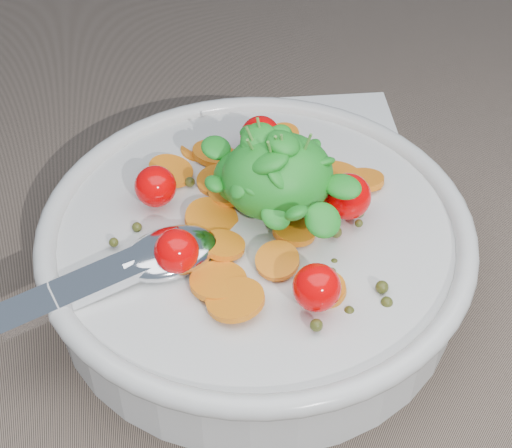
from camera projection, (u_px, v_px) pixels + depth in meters
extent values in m
plane|color=#7A6757|center=(267.00, 308.00, 0.58)|extent=(6.00, 6.00, 0.00)
cylinder|color=silver|center=(256.00, 256.00, 0.58)|extent=(0.30, 0.30, 0.06)
torus|color=silver|center=(256.00, 228.00, 0.56)|extent=(0.31, 0.31, 0.02)
cylinder|color=silver|center=(256.00, 279.00, 0.59)|extent=(0.15, 0.15, 0.01)
cylinder|color=brown|center=(256.00, 256.00, 0.58)|extent=(0.27, 0.27, 0.04)
cylinder|color=orange|center=(282.00, 136.00, 0.64)|extent=(0.04, 0.04, 0.01)
cylinder|color=orange|center=(304.00, 177.00, 0.59)|extent=(0.04, 0.04, 0.01)
cylinder|color=orange|center=(218.00, 281.00, 0.51)|extent=(0.05, 0.05, 0.01)
cylinder|color=orange|center=(294.00, 231.00, 0.55)|extent=(0.04, 0.04, 0.01)
cylinder|color=orange|center=(337.00, 175.00, 0.59)|extent=(0.04, 0.04, 0.02)
cylinder|color=orange|center=(231.00, 191.00, 0.58)|extent=(0.04, 0.04, 0.01)
cylinder|color=orange|center=(216.00, 180.00, 0.59)|extent=(0.04, 0.04, 0.01)
cylinder|color=orange|center=(223.00, 245.00, 0.53)|extent=(0.04, 0.04, 0.01)
cylinder|color=orange|center=(202.00, 153.00, 0.62)|extent=(0.05, 0.05, 0.01)
cylinder|color=orange|center=(215.00, 153.00, 0.62)|extent=(0.04, 0.04, 0.01)
cylinder|color=orange|center=(171.00, 171.00, 0.59)|extent=(0.04, 0.04, 0.01)
cylinder|color=orange|center=(235.00, 300.00, 0.50)|extent=(0.05, 0.05, 0.01)
cylinder|color=orange|center=(309.00, 287.00, 0.52)|extent=(0.05, 0.05, 0.01)
cylinder|color=orange|center=(323.00, 290.00, 0.51)|extent=(0.03, 0.03, 0.01)
cylinder|color=orange|center=(266.00, 202.00, 0.58)|extent=(0.05, 0.05, 0.02)
cylinder|color=orange|center=(366.00, 180.00, 0.60)|extent=(0.04, 0.04, 0.01)
cylinder|color=orange|center=(212.00, 220.00, 0.56)|extent=(0.04, 0.04, 0.02)
cylinder|color=orange|center=(362.00, 180.00, 0.59)|extent=(0.05, 0.05, 0.02)
cylinder|color=orange|center=(277.00, 261.00, 0.52)|extent=(0.03, 0.03, 0.01)
cylinder|color=orange|center=(317.00, 189.00, 0.58)|extent=(0.04, 0.04, 0.01)
cylinder|color=orange|center=(287.00, 195.00, 0.57)|extent=(0.05, 0.05, 0.02)
sphere|color=#3F4316|center=(137.00, 227.00, 0.55)|extent=(0.01, 0.01, 0.01)
sphere|color=#3F4316|center=(358.00, 212.00, 0.56)|extent=(0.01, 0.01, 0.01)
sphere|color=#3F4316|center=(190.00, 182.00, 0.58)|extent=(0.01, 0.01, 0.01)
sphere|color=#3F4316|center=(359.00, 223.00, 0.55)|extent=(0.01, 0.01, 0.01)
sphere|color=#3F4316|center=(382.00, 287.00, 0.51)|extent=(0.01, 0.01, 0.01)
sphere|color=#3F4316|center=(211.00, 193.00, 0.58)|extent=(0.01, 0.01, 0.01)
sphere|color=#3F4316|center=(349.00, 312.00, 0.50)|extent=(0.01, 0.01, 0.01)
sphere|color=#3F4316|center=(200.00, 159.00, 0.61)|extent=(0.01, 0.01, 0.01)
sphere|color=#3F4316|center=(354.00, 196.00, 0.58)|extent=(0.01, 0.01, 0.01)
sphere|color=#3F4316|center=(174.00, 239.00, 0.54)|extent=(0.01, 0.01, 0.01)
sphere|color=#3F4316|center=(331.00, 272.00, 0.52)|extent=(0.01, 0.01, 0.01)
sphere|color=#3F4316|center=(114.00, 242.00, 0.54)|extent=(0.01, 0.01, 0.01)
sphere|color=#3F4316|center=(334.00, 263.00, 0.53)|extent=(0.01, 0.01, 0.01)
sphere|color=#3F4316|center=(316.00, 325.00, 0.48)|extent=(0.01, 0.01, 0.01)
sphere|color=#3F4316|center=(336.00, 232.00, 0.54)|extent=(0.01, 0.01, 0.01)
sphere|color=#3F4316|center=(387.00, 303.00, 0.51)|extent=(0.01, 0.01, 0.01)
sphere|color=#3F4316|center=(271.00, 169.00, 0.60)|extent=(0.01, 0.01, 0.01)
sphere|color=#E90002|center=(348.00, 196.00, 0.55)|extent=(0.03, 0.03, 0.03)
sphere|color=#E90002|center=(261.00, 136.00, 0.60)|extent=(0.03, 0.03, 0.03)
sphere|color=#E90002|center=(155.00, 186.00, 0.56)|extent=(0.03, 0.03, 0.03)
sphere|color=#E90002|center=(177.00, 251.00, 0.51)|extent=(0.03, 0.03, 0.03)
sphere|color=#E90002|center=(317.00, 288.00, 0.49)|extent=(0.03, 0.03, 0.03)
ellipsoid|color=green|center=(277.00, 176.00, 0.54)|extent=(0.08, 0.07, 0.06)
ellipsoid|color=green|center=(245.00, 177.00, 0.55)|extent=(0.05, 0.05, 0.04)
ellipsoid|color=green|center=(296.00, 213.00, 0.50)|extent=(0.02, 0.02, 0.02)
ellipsoid|color=green|center=(323.00, 220.00, 0.52)|extent=(0.03, 0.03, 0.02)
ellipsoid|color=green|center=(216.00, 148.00, 0.56)|extent=(0.03, 0.03, 0.02)
ellipsoid|color=green|center=(259.00, 141.00, 0.53)|extent=(0.03, 0.04, 0.03)
ellipsoid|color=green|center=(254.00, 149.00, 0.55)|extent=(0.03, 0.02, 0.01)
ellipsoid|color=green|center=(286.00, 165.00, 0.54)|extent=(0.04, 0.03, 0.02)
ellipsoid|color=green|center=(214.00, 184.00, 0.54)|extent=(0.02, 0.02, 0.01)
ellipsoid|color=green|center=(288.00, 162.00, 0.54)|extent=(0.03, 0.03, 0.01)
ellipsoid|color=green|center=(257.00, 189.00, 0.52)|extent=(0.02, 0.02, 0.01)
ellipsoid|color=green|center=(283.00, 143.00, 0.52)|extent=(0.03, 0.03, 0.02)
ellipsoid|color=green|center=(253.00, 130.00, 0.59)|extent=(0.03, 0.03, 0.02)
ellipsoid|color=green|center=(343.00, 187.00, 0.53)|extent=(0.03, 0.03, 0.02)
ellipsoid|color=green|center=(319.00, 163.00, 0.53)|extent=(0.03, 0.03, 0.02)
ellipsoid|color=green|center=(267.00, 169.00, 0.54)|extent=(0.03, 0.04, 0.02)
ellipsoid|color=green|center=(269.00, 169.00, 0.52)|extent=(0.03, 0.04, 0.03)
ellipsoid|color=green|center=(269.00, 162.00, 0.52)|extent=(0.04, 0.04, 0.02)
ellipsoid|color=green|center=(278.00, 141.00, 0.54)|extent=(0.03, 0.03, 0.03)
ellipsoid|color=green|center=(309.00, 150.00, 0.56)|extent=(0.03, 0.03, 0.02)
ellipsoid|color=green|center=(282.00, 173.00, 0.52)|extent=(0.03, 0.04, 0.03)
ellipsoid|color=green|center=(272.00, 164.00, 0.53)|extent=(0.03, 0.03, 0.02)
ellipsoid|color=green|center=(241.00, 185.00, 0.52)|extent=(0.03, 0.03, 0.02)
ellipsoid|color=green|center=(276.00, 216.00, 0.52)|extent=(0.03, 0.03, 0.02)
ellipsoid|color=green|center=(274.00, 163.00, 0.53)|extent=(0.04, 0.03, 0.01)
cylinder|color=#4C8C33|center=(285.00, 167.00, 0.53)|extent=(0.01, 0.01, 0.05)
cylinder|color=#4C8C33|center=(299.00, 162.00, 0.53)|extent=(0.02, 0.01, 0.05)
cylinder|color=#4C8C33|center=(274.00, 167.00, 0.53)|extent=(0.01, 0.01, 0.05)
cylinder|color=#4C8C33|center=(260.00, 157.00, 0.53)|extent=(0.02, 0.01, 0.05)
cylinder|color=#4C8C33|center=(265.00, 152.00, 0.54)|extent=(0.01, 0.02, 0.05)
cylinder|color=#4C8C33|center=(258.00, 159.00, 0.53)|extent=(0.02, 0.02, 0.05)
cylinder|color=#4C8C33|center=(280.00, 156.00, 0.53)|extent=(0.01, 0.02, 0.05)
ellipsoid|color=silver|center=(170.00, 253.00, 0.53)|extent=(0.08, 0.07, 0.02)
cube|color=silver|center=(94.00, 282.00, 0.51)|extent=(0.13, 0.06, 0.02)
cylinder|color=silver|center=(140.00, 263.00, 0.52)|extent=(0.03, 0.02, 0.01)
cube|color=white|center=(316.00, 141.00, 0.71)|extent=(0.16, 0.15, 0.01)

